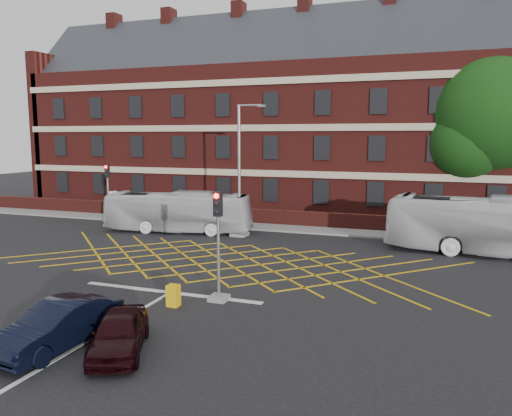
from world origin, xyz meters
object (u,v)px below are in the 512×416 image
(bus_left, at_px, (178,212))
(direction_signs, at_px, (115,201))
(car_maroon, at_px, (119,332))
(traffic_light_near, at_px, (218,256))
(traffic_light_far, at_px, (108,199))
(deciduous_tree, at_px, (490,123))
(car_navy, at_px, (59,325))
(bus_right, at_px, (498,226))
(street_lamp, at_px, (240,193))
(utility_cabinet, at_px, (173,296))

(bus_left, distance_m, direction_signs, 8.02)
(car_maroon, bearing_deg, traffic_light_near, 55.86)
(traffic_light_far, bearing_deg, deciduous_tree, 16.65)
(car_navy, relative_size, car_maroon, 1.17)
(bus_left, relative_size, direction_signs, 4.44)
(bus_right, bearing_deg, car_navy, 146.86)
(traffic_light_far, xyz_separation_m, street_lamp, (11.20, -1.64, 1.04))
(car_navy, height_order, utility_cabinet, car_navy)
(bus_left, relative_size, deciduous_tree, 0.81)
(traffic_light_near, distance_m, direction_signs, 21.89)
(deciduous_tree, height_order, utility_cabinet, deciduous_tree)
(car_maroon, xyz_separation_m, direction_signs, (-14.73, 20.63, 0.77))
(bus_right, distance_m, deciduous_tree, 11.32)
(direction_signs, height_order, utility_cabinet, direction_signs)
(deciduous_tree, height_order, traffic_light_near, deciduous_tree)
(deciduous_tree, xyz_separation_m, utility_cabinet, (-12.51, -22.80, -6.83))
(bus_left, relative_size, traffic_light_near, 2.28)
(deciduous_tree, relative_size, traffic_light_far, 2.82)
(car_maroon, xyz_separation_m, traffic_light_near, (0.87, 5.28, 1.15))
(bus_left, relative_size, car_maroon, 2.71)
(car_maroon, relative_size, traffic_light_near, 0.84)
(street_lamp, bearing_deg, deciduous_tree, 32.23)
(car_navy, relative_size, street_lamp, 0.51)
(traffic_light_far, distance_m, direction_signs, 1.69)
(car_maroon, height_order, deciduous_tree, deciduous_tree)
(traffic_light_far, bearing_deg, traffic_light_near, -42.48)
(utility_cabinet, bearing_deg, car_maroon, -83.31)
(traffic_light_near, xyz_separation_m, traffic_light_far, (-15.07, 13.80, 0.00))
(car_maroon, distance_m, utility_cabinet, 4.15)
(bus_right, distance_m, car_maroon, 20.84)
(traffic_light_far, bearing_deg, direction_signs, 108.95)
(car_navy, distance_m, street_lamp, 17.92)
(street_lamp, relative_size, direction_signs, 3.77)
(traffic_light_near, height_order, utility_cabinet, traffic_light_near)
(car_navy, bearing_deg, utility_cabinet, 78.52)
(car_navy, height_order, traffic_light_far, traffic_light_far)
(deciduous_tree, xyz_separation_m, traffic_light_near, (-11.16, -21.64, -5.48))
(traffic_light_near, bearing_deg, traffic_light_far, 137.52)
(bus_left, bearing_deg, traffic_light_near, -153.98)
(car_maroon, bearing_deg, street_lamp, 74.95)
(bus_right, height_order, utility_cabinet, bus_right)
(bus_left, relative_size, bus_right, 0.85)
(bus_right, bearing_deg, traffic_light_far, 90.87)
(bus_left, height_order, direction_signs, bus_left)
(car_navy, bearing_deg, direction_signs, 127.88)
(bus_right, height_order, car_maroon, bus_right)
(car_navy, xyz_separation_m, traffic_light_far, (-12.28, 19.40, 1.07))
(bus_left, distance_m, utility_cabinet, 14.96)
(car_maroon, xyz_separation_m, deciduous_tree, (12.03, 26.92, 6.63))
(deciduous_tree, height_order, traffic_light_far, deciduous_tree)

